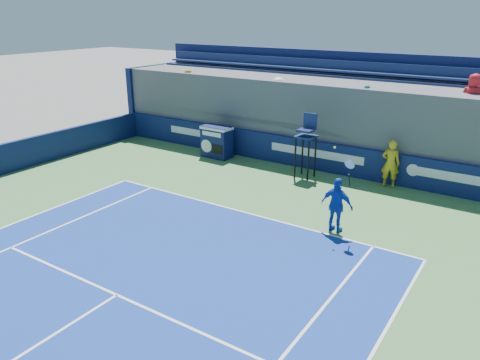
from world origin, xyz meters
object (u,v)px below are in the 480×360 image
Objects in this scene: ball_person at (391,164)px; tennis_player at (337,205)px; match_clock at (217,141)px; umpire_chair at (306,139)px.

tennis_player is (-0.18, -4.58, -0.05)m from ball_person.
umpire_chair is (4.39, -0.25, 0.79)m from match_clock.
tennis_player reaches higher than ball_person.
ball_person is 0.68× the size of tennis_player.
tennis_player is (7.24, -4.09, 0.10)m from match_clock.
ball_person is 7.43m from match_clock.
ball_person is 3.18m from umpire_chair.
ball_person is at bearing 13.75° from umpire_chair.
match_clock is 8.31m from tennis_player.
umpire_chair reaches higher than match_clock.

